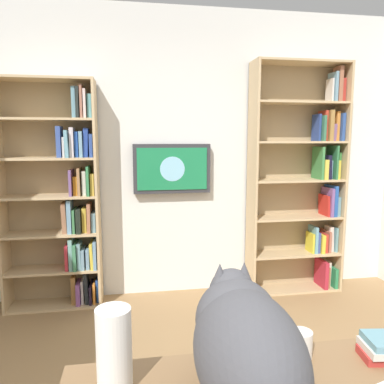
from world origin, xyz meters
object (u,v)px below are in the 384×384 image
(bookshelf_left, at_px, (305,182))
(bookshelf_right, at_px, (63,200))
(cat, at_px, (244,342))
(wall_mounted_tv, at_px, (172,169))
(coffee_mug, at_px, (301,344))
(paper_towel_roll, at_px, (114,349))

(bookshelf_left, height_order, bookshelf_right, bookshelf_left)
(bookshelf_left, bearing_deg, cat, 60.35)
(wall_mounted_tv, height_order, cat, wall_mounted_tv)
(coffee_mug, bearing_deg, wall_mounted_tv, -84.86)
(wall_mounted_tv, bearing_deg, bookshelf_right, 5.03)
(bookshelf_left, bearing_deg, coffee_mug, 63.69)
(bookshelf_right, bearing_deg, wall_mounted_tv, -174.97)
(wall_mounted_tv, xyz_separation_m, paper_towel_roll, (0.44, 2.36, -0.37))
(bookshelf_left, height_order, wall_mounted_tv, bookshelf_left)
(wall_mounted_tv, distance_m, paper_towel_roll, 2.43)
(cat, bearing_deg, bookshelf_right, -69.10)
(bookshelf_left, relative_size, wall_mounted_tv, 3.06)
(bookshelf_right, bearing_deg, coffee_mug, 118.25)
(paper_towel_roll, relative_size, coffee_mug, 2.75)
(paper_towel_roll, bearing_deg, coffee_mug, -174.15)
(paper_towel_roll, height_order, coffee_mug, paper_towel_roll)
(bookshelf_right, xyz_separation_m, coffee_mug, (-1.19, 2.21, -0.19))
(bookshelf_left, distance_m, bookshelf_right, 2.29)
(cat, distance_m, paper_towel_roll, 0.40)
(bookshelf_right, xyz_separation_m, wall_mounted_tv, (-0.98, -0.09, 0.26))
(coffee_mug, bearing_deg, cat, 34.49)
(paper_towel_roll, bearing_deg, cat, 162.34)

